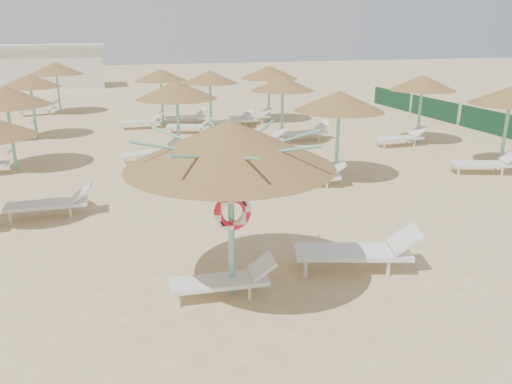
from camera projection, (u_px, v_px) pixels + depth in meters
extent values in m
plane|color=#D8C284|center=(246.00, 281.00, 9.12)|extent=(120.00, 120.00, 0.00)
cylinder|color=#71C4AB|center=(231.00, 225.00, 8.32)|extent=(0.11, 0.11, 2.55)
cone|color=olive|center=(230.00, 144.00, 7.89)|extent=(3.40, 3.40, 0.76)
cylinder|color=#71C4AB|center=(230.00, 160.00, 7.97)|extent=(0.20, 0.20, 0.12)
cylinder|color=#71C4AB|center=(276.00, 143.00, 8.12)|extent=(1.54, 0.04, 0.39)
cylinder|color=#71C4AB|center=(253.00, 137.00, 8.56)|extent=(1.12, 1.12, 0.39)
cylinder|color=#71C4AB|center=(219.00, 137.00, 8.61)|extent=(0.04, 1.54, 0.39)
cylinder|color=#71C4AB|center=(189.00, 141.00, 8.25)|extent=(1.12, 1.12, 0.39)
cylinder|color=#71C4AB|center=(181.00, 150.00, 7.68)|extent=(1.54, 0.04, 0.39)
cylinder|color=#71C4AB|center=(202.00, 157.00, 7.24)|extent=(1.12, 1.12, 0.39)
cylinder|color=#71C4AB|center=(243.00, 158.00, 7.19)|extent=(0.04, 1.54, 0.39)
cylinder|color=#71C4AB|center=(274.00, 152.00, 7.55)|extent=(1.12, 1.12, 0.39)
torus|color=red|center=(232.00, 212.00, 8.15)|extent=(0.64, 0.15, 0.64)
cylinder|color=white|center=(179.00, 301.00, 8.21)|extent=(0.05, 0.05, 0.25)
cylinder|color=white|center=(177.00, 288.00, 8.62)|extent=(0.05, 0.05, 0.25)
cylinder|color=white|center=(250.00, 293.00, 8.46)|extent=(0.05, 0.05, 0.25)
cylinder|color=white|center=(245.00, 281.00, 8.87)|extent=(0.05, 0.05, 0.25)
cube|color=white|center=(219.00, 282.00, 8.52)|extent=(1.72, 0.68, 0.07)
cube|color=white|center=(262.00, 266.00, 8.60)|extent=(0.47, 0.56, 0.32)
cylinder|color=white|center=(306.00, 269.00, 9.25)|extent=(0.07, 0.07, 0.32)
cylinder|color=white|center=(303.00, 255.00, 9.79)|extent=(0.07, 0.07, 0.32)
cylinder|color=white|center=(388.00, 269.00, 9.24)|extent=(0.07, 0.07, 0.32)
cylinder|color=white|center=(381.00, 256.00, 9.78)|extent=(0.07, 0.07, 0.32)
cube|color=white|center=(353.00, 252.00, 9.45)|extent=(2.27, 1.31, 0.09)
cube|color=white|center=(405.00, 239.00, 9.36)|extent=(0.73, 0.81, 0.41)
cylinder|color=white|center=(10.00, 218.00, 11.79)|extent=(0.06, 0.06, 0.28)
cylinder|color=white|center=(14.00, 211.00, 12.25)|extent=(0.06, 0.06, 0.28)
cylinder|color=white|center=(71.00, 213.00, 12.13)|extent=(0.06, 0.06, 0.28)
cylinder|color=white|center=(72.00, 206.00, 12.59)|extent=(0.06, 0.06, 0.28)
cube|color=white|center=(47.00, 204.00, 12.17)|extent=(1.92, 0.67, 0.08)
cube|color=white|center=(82.00, 192.00, 12.31)|extent=(0.50, 0.61, 0.36)
cylinder|color=#71C4AB|center=(11.00, 135.00, 16.03)|extent=(0.11, 0.11, 2.30)
cone|color=olive|center=(5.00, 96.00, 15.65)|extent=(2.74, 2.74, 0.62)
cylinder|color=#71C4AB|center=(7.00, 104.00, 15.72)|extent=(0.20, 0.20, 0.12)
cube|color=white|center=(3.00, 157.00, 15.73)|extent=(0.52, 0.63, 0.36)
cylinder|color=#71C4AB|center=(34.00, 111.00, 20.80)|extent=(0.11, 0.11, 2.30)
cone|color=olive|center=(30.00, 80.00, 20.42)|extent=(2.43, 2.43, 0.55)
cylinder|color=#71C4AB|center=(30.00, 86.00, 20.49)|extent=(0.20, 0.20, 0.12)
cylinder|color=white|center=(21.00, 138.00, 20.40)|extent=(0.06, 0.06, 0.28)
cylinder|color=white|center=(22.00, 136.00, 20.85)|extent=(0.06, 0.06, 0.28)
cube|color=white|center=(6.00, 134.00, 20.40)|extent=(1.93, 0.71, 0.08)
cube|color=white|center=(28.00, 126.00, 20.59)|extent=(0.51, 0.62, 0.36)
cylinder|color=#71C4AB|center=(178.00, 125.00, 17.61)|extent=(0.11, 0.11, 2.30)
cone|color=olive|center=(177.00, 90.00, 17.22)|extent=(2.81, 2.81, 0.63)
cylinder|color=#71C4AB|center=(177.00, 97.00, 17.30)|extent=(0.20, 0.20, 0.12)
cylinder|color=white|center=(128.00, 162.00, 16.70)|extent=(0.06, 0.06, 0.28)
cylinder|color=white|center=(125.00, 159.00, 17.13)|extent=(0.06, 0.06, 0.28)
cylinder|color=white|center=(167.00, 158.00, 17.28)|extent=(0.06, 0.06, 0.28)
cylinder|color=white|center=(163.00, 155.00, 17.71)|extent=(0.06, 0.06, 0.28)
cube|color=white|center=(149.00, 153.00, 17.20)|extent=(1.98, 0.94, 0.08)
cube|color=white|center=(173.00, 144.00, 17.49)|extent=(0.58, 0.68, 0.36)
cylinder|color=#71C4AB|center=(162.00, 102.00, 23.38)|extent=(0.11, 0.11, 2.30)
cone|color=olive|center=(161.00, 75.00, 23.00)|extent=(2.43, 2.43, 0.55)
cylinder|color=#71C4AB|center=(161.00, 80.00, 23.07)|extent=(0.20, 0.20, 0.12)
cylinder|color=white|center=(123.00, 128.00, 22.58)|extent=(0.06, 0.06, 0.28)
cylinder|color=white|center=(122.00, 126.00, 23.03)|extent=(0.06, 0.06, 0.28)
cylinder|color=white|center=(153.00, 126.00, 22.95)|extent=(0.06, 0.06, 0.28)
cylinder|color=white|center=(152.00, 124.00, 23.40)|extent=(0.06, 0.06, 0.28)
cube|color=white|center=(140.00, 122.00, 22.97)|extent=(1.90, 0.63, 0.08)
cube|color=white|center=(158.00, 116.00, 23.13)|extent=(0.49, 0.60, 0.36)
cylinder|color=white|center=(170.00, 122.00, 23.82)|extent=(0.06, 0.06, 0.28)
cylinder|color=white|center=(168.00, 121.00, 24.27)|extent=(0.06, 0.06, 0.28)
cylinder|color=white|center=(197.00, 121.00, 24.20)|extent=(0.06, 0.06, 0.28)
cylinder|color=white|center=(196.00, 119.00, 24.65)|extent=(0.06, 0.06, 0.28)
cube|color=white|center=(185.00, 117.00, 24.22)|extent=(1.90, 0.63, 0.08)
cube|color=white|center=(202.00, 111.00, 24.38)|extent=(0.49, 0.60, 0.36)
cylinder|color=#71C4AB|center=(337.00, 142.00, 14.97)|extent=(0.11, 0.11, 2.30)
cone|color=olive|center=(340.00, 101.00, 14.59)|extent=(2.64, 2.64, 0.60)
cylinder|color=#71C4AB|center=(339.00, 109.00, 14.66)|extent=(0.20, 0.20, 0.12)
cylinder|color=white|center=(280.00, 184.00, 14.41)|extent=(0.06, 0.06, 0.28)
cylinder|color=white|center=(280.00, 179.00, 14.88)|extent=(0.06, 0.06, 0.28)
cylinder|color=white|center=(327.00, 184.00, 14.36)|extent=(0.06, 0.06, 0.28)
cylinder|color=white|center=(325.00, 179.00, 14.84)|extent=(0.06, 0.06, 0.28)
cube|color=white|center=(308.00, 175.00, 14.56)|extent=(2.00, 1.20, 0.08)
cube|color=white|center=(337.00, 168.00, 14.46)|extent=(0.65, 0.72, 0.36)
cylinder|color=#71C4AB|center=(282.00, 115.00, 19.74)|extent=(0.11, 0.11, 2.30)
cone|color=olive|center=(283.00, 83.00, 19.35)|extent=(2.47, 2.47, 0.56)
cylinder|color=#71C4AB|center=(283.00, 89.00, 19.42)|extent=(0.20, 0.20, 0.12)
cylinder|color=white|center=(240.00, 146.00, 18.98)|extent=(0.06, 0.06, 0.28)
cylinder|color=white|center=(237.00, 143.00, 19.44)|extent=(0.06, 0.06, 0.28)
cylinder|color=white|center=(274.00, 145.00, 19.27)|extent=(0.06, 0.06, 0.28)
cylinder|color=white|center=(271.00, 142.00, 19.73)|extent=(0.06, 0.06, 0.28)
cube|color=white|center=(259.00, 139.00, 19.33)|extent=(1.94, 0.74, 0.08)
cube|color=white|center=(280.00, 132.00, 19.44)|extent=(0.52, 0.63, 0.36)
cylinder|color=white|center=(289.00, 140.00, 20.14)|extent=(0.06, 0.06, 0.28)
cylinder|color=white|center=(284.00, 137.00, 20.58)|extent=(0.06, 0.06, 0.28)
cylinder|color=white|center=(319.00, 137.00, 20.59)|extent=(0.06, 0.06, 0.28)
cylinder|color=white|center=(313.00, 135.00, 21.03)|extent=(0.06, 0.06, 0.28)
cube|color=white|center=(304.00, 133.00, 20.57)|extent=(1.94, 0.74, 0.08)
cube|color=white|center=(323.00, 126.00, 20.78)|extent=(0.52, 0.63, 0.36)
cylinder|color=#71C4AB|center=(269.00, 98.00, 24.66)|extent=(0.11, 0.11, 2.30)
cone|color=olive|center=(269.00, 72.00, 24.27)|extent=(2.82, 2.82, 0.63)
cylinder|color=#71C4AB|center=(269.00, 77.00, 24.35)|extent=(0.20, 0.20, 0.12)
cylinder|color=white|center=(235.00, 122.00, 23.87)|extent=(0.06, 0.06, 0.28)
cylinder|color=white|center=(233.00, 120.00, 24.33)|extent=(0.06, 0.06, 0.28)
cylinder|color=white|center=(262.00, 121.00, 24.22)|extent=(0.06, 0.06, 0.28)
cylinder|color=white|center=(259.00, 119.00, 24.68)|extent=(0.06, 0.06, 0.28)
cube|color=white|center=(250.00, 117.00, 24.25)|extent=(1.91, 0.65, 0.08)
cube|color=white|center=(267.00, 111.00, 24.40)|extent=(0.49, 0.61, 0.36)
cylinder|color=#71C4AB|center=(505.00, 134.00, 16.22)|extent=(0.11, 0.11, 2.30)
cone|color=olive|center=(511.00, 95.00, 15.83)|extent=(2.55, 2.55, 0.57)
cylinder|color=#71C4AB|center=(510.00, 103.00, 15.91)|extent=(0.20, 0.20, 0.12)
cylinder|color=white|center=(458.00, 171.00, 15.66)|extent=(0.06, 0.06, 0.28)
cylinder|color=white|center=(453.00, 167.00, 16.13)|extent=(0.06, 0.06, 0.28)
cylinder|color=white|center=(502.00, 172.00, 15.61)|extent=(0.06, 0.06, 0.28)
cylinder|color=white|center=(496.00, 167.00, 16.08)|extent=(0.06, 0.06, 0.28)
cube|color=white|center=(482.00, 164.00, 15.81)|extent=(2.00, 1.21, 0.08)
cube|color=white|center=(511.00, 157.00, 15.70)|extent=(0.66, 0.73, 0.36)
cylinder|color=#71C4AB|center=(419.00, 114.00, 19.94)|extent=(0.11, 0.11, 2.30)
cone|color=olive|center=(423.00, 83.00, 19.55)|extent=(2.60, 2.60, 0.58)
cylinder|color=#71C4AB|center=(422.00, 89.00, 19.62)|extent=(0.20, 0.20, 0.12)
cylinder|color=white|center=(384.00, 145.00, 19.13)|extent=(0.06, 0.06, 0.28)
cylinder|color=white|center=(377.00, 143.00, 19.58)|extent=(0.06, 0.06, 0.28)
cylinder|color=white|center=(414.00, 143.00, 19.51)|extent=(0.06, 0.06, 0.28)
cylinder|color=white|center=(407.00, 140.00, 19.97)|extent=(0.06, 0.06, 0.28)
cube|color=white|center=(399.00, 138.00, 19.53)|extent=(1.91, 0.64, 0.08)
cube|color=white|center=(418.00, 131.00, 19.70)|extent=(0.49, 0.61, 0.36)
cylinder|color=#71C4AB|center=(58.00, 92.00, 26.98)|extent=(0.11, 0.11, 2.30)
cone|color=olive|center=(56.00, 68.00, 26.59)|extent=(2.88, 2.88, 0.65)
cylinder|color=#71C4AB|center=(56.00, 73.00, 26.67)|extent=(0.20, 0.20, 0.12)
cylinder|color=white|center=(23.00, 115.00, 26.03)|extent=(0.06, 0.06, 0.28)
cylinder|color=white|center=(21.00, 113.00, 26.43)|extent=(0.06, 0.06, 0.28)
cylinder|color=white|center=(50.00, 112.00, 26.69)|extent=(0.06, 0.06, 0.28)
cylinder|color=white|center=(48.00, 111.00, 27.10)|extent=(0.06, 0.06, 0.28)
cube|color=white|center=(38.00, 109.00, 26.57)|extent=(1.99, 1.07, 0.08)
cube|color=white|center=(54.00, 104.00, 26.91)|extent=(0.62, 0.70, 0.36)
cylinder|color=#71C4AB|center=(211.00, 105.00, 22.37)|extent=(0.11, 0.11, 2.30)
cone|color=olive|center=(210.00, 77.00, 21.99)|extent=(2.47, 2.47, 0.55)
cylinder|color=#71C4AB|center=(210.00, 82.00, 22.06)|extent=(0.20, 0.20, 0.12)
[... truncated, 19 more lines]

